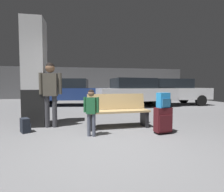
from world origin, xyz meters
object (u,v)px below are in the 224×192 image
object	(u,v)px
suitcase	(163,120)
backpack_dark_floor	(25,125)
structural_pillar	(35,73)
bench	(118,111)
adult	(50,88)
child	(91,108)
parked_car_far	(71,91)
parked_car_side	(172,91)
parked_car_near	(135,92)
backpack_bright	(163,100)

from	to	relation	value
suitcase	backpack_dark_floor	size ratio (longest dim) A/B	1.78
structural_pillar	bench	distance (m)	2.50
suitcase	adult	size ratio (longest dim) A/B	0.35
child	adult	world-z (taller)	adult
suitcase	parked_car_far	world-z (taller)	parked_car_far
parked_car_side	suitcase	bearing A→B (deg)	-120.20
child	structural_pillar	bearing A→B (deg)	139.39
parked_car_near	parked_car_far	world-z (taller)	same
suitcase	parked_car_near	world-z (taller)	parked_car_near
backpack_bright	child	distance (m)	1.64
backpack_bright	parked_car_near	world-z (taller)	parked_car_near
child	bench	bearing A→B (deg)	44.15
backpack_dark_floor	parked_car_near	bearing A→B (deg)	47.91
child	parked_car_side	size ratio (longest dim) A/B	0.25
backpack_bright	parked_car_far	bearing A→B (deg)	112.04
structural_pillar	bench	xyz separation A→B (m)	(2.22, -0.55, -1.00)
structural_pillar	bench	bearing A→B (deg)	-13.99
parked_car_near	child	bearing A→B (deg)	-116.42
bench	child	bearing A→B (deg)	-135.85
adult	parked_car_far	xyz separation A→B (m)	(0.11, 5.26, -0.25)
backpack_bright	suitcase	bearing A→B (deg)	160.21
structural_pillar	adult	distance (m)	0.66
bench	suitcase	bearing A→B (deg)	-40.93
structural_pillar	backpack_bright	size ratio (longest dim) A/B	8.57
bench	parked_car_side	size ratio (longest dim) A/B	0.39
backpack_dark_floor	suitcase	bearing A→B (deg)	-11.14
suitcase	backpack_dark_floor	bearing A→B (deg)	168.86
backpack_bright	parked_car_near	size ratio (longest dim) A/B	0.08
parked_car_side	parked_car_far	size ratio (longest dim) A/B	0.97
backpack_bright	parked_car_far	world-z (taller)	parked_car_far
parked_car_near	parked_car_far	xyz separation A→B (m)	(-3.42, 1.23, 0.00)
structural_pillar	adult	xyz separation A→B (m)	(0.46, -0.27, -0.39)
child	adult	size ratio (longest dim) A/B	0.60
parked_car_side	parked_car_far	world-z (taller)	same
structural_pillar	parked_car_side	xyz separation A→B (m)	(6.39, 4.29, -0.64)
structural_pillar	adult	bearing A→B (deg)	-31.08
parked_car_near	parked_car_side	size ratio (longest dim) A/B	1.04
parked_car_side	child	bearing A→B (deg)	-131.42
backpack_dark_floor	parked_car_near	size ratio (longest dim) A/B	0.08
bench	backpack_dark_floor	distance (m)	2.29
adult	parked_car_near	world-z (taller)	adult
bench	parked_car_far	size ratio (longest dim) A/B	0.38
parked_car_near	parked_car_side	bearing A→B (deg)	12.63
parked_car_side	parked_car_far	distance (m)	5.87
child	parked_car_far	size ratio (longest dim) A/B	0.24
structural_pillar	parked_car_far	distance (m)	5.05
structural_pillar	parked_car_near	xyz separation A→B (m)	(3.98, 3.75, -0.64)
suitcase	backpack_bright	xyz separation A→B (m)	(0.00, -0.00, 0.45)
adult	parked_car_near	bearing A→B (deg)	48.84
parked_car_far	backpack_dark_floor	bearing A→B (deg)	-96.15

